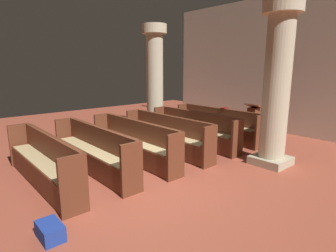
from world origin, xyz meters
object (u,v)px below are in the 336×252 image
at_px(pew_row_3, 134,140).
at_px(pew_row_4, 93,149).
at_px(hymn_book, 224,108).
at_px(pew_row_0, 217,123).
at_px(pillar_far_side, 155,77).
at_px(pew_row_2, 166,133).
at_px(pew_row_5, 42,159).
at_px(pew_row_1, 194,128).
at_px(pillar_aisle_side, 277,83).
at_px(lectern, 253,123).
at_px(kneeler_box_blue, 50,231).

xyz_separation_m(pew_row_3, pew_row_4, (0.00, -1.03, 0.00)).
height_order(pew_row_3, hymn_book, hymn_book).
relative_size(pew_row_0, pillar_far_side, 0.84).
bearing_deg(pew_row_2, pew_row_5, -90.00).
distance_m(pew_row_1, pillar_aisle_side, 2.67).
height_order(pew_row_2, pew_row_3, same).
bearing_deg(pew_row_3, pew_row_5, -90.00).
distance_m(pillar_aisle_side, pillar_far_side, 4.53).
distance_m(pew_row_5, pillar_far_side, 5.22).
bearing_deg(hymn_book, pew_row_0, -123.07).
bearing_deg(pew_row_5, pew_row_3, 90.00).
bearing_deg(pew_row_2, lectern, 78.04).
xyz_separation_m(pew_row_3, pillar_aisle_side, (2.29, 2.23, 1.36)).
bearing_deg(pew_row_4, pew_row_0, 90.00).
height_order(pew_row_1, pillar_far_side, pillar_far_side).
relative_size(pew_row_0, pew_row_4, 1.00).
bearing_deg(pew_row_0, pew_row_2, -90.00).
height_order(lectern, kneeler_box_blue, lectern).
bearing_deg(pew_row_1, pew_row_4, -90.00).
distance_m(pew_row_3, lectern, 4.13).
bearing_deg(pew_row_4, pillar_aisle_side, 55.00).
height_order(pew_row_5, hymn_book, hymn_book).
bearing_deg(pillar_aisle_side, pillar_far_side, 177.23).
xyz_separation_m(pew_row_1, pew_row_5, (0.00, -4.13, 0.00)).
bearing_deg(pew_row_4, lectern, 82.81).
bearing_deg(pillar_aisle_side, pew_row_4, -125.00).
distance_m(pew_row_4, kneeler_box_blue, 2.42).
height_order(pillar_far_side, lectern, pillar_far_side).
xyz_separation_m(lectern, hymn_book, (-0.52, -0.79, 0.51)).
distance_m(pew_row_2, pillar_far_side, 2.98).
bearing_deg(pew_row_0, pew_row_4, -90.00).
xyz_separation_m(pew_row_2, pew_row_4, (0.00, -2.06, 0.00)).
relative_size(pillar_aisle_side, lectern, 3.31).
xyz_separation_m(pillar_aisle_side, hymn_book, (-2.16, 1.05, -0.90)).
bearing_deg(pew_row_5, pew_row_2, 90.00).
distance_m(pew_row_2, pew_row_5, 3.10).
bearing_deg(pew_row_3, kneeler_box_blue, -54.68).
bearing_deg(kneeler_box_blue, pew_row_3, 125.32).
relative_size(pew_row_0, pillar_aisle_side, 0.84).
relative_size(pew_row_3, pew_row_4, 1.00).
relative_size(pew_row_4, hymn_book, 13.99).
distance_m(pew_row_5, kneeler_box_blue, 1.93).
distance_m(pew_row_1, pew_row_5, 4.13).
xyz_separation_m(pew_row_1, pew_row_3, (0.00, -2.06, 0.00)).
bearing_deg(pew_row_0, pillar_far_side, -163.89).
bearing_deg(lectern, pillar_aisle_side, -48.34).
bearing_deg(pew_row_2, kneeler_box_blue, -63.18).
xyz_separation_m(pew_row_0, lectern, (0.64, 0.98, -0.05)).
xyz_separation_m(pew_row_4, hymn_book, (0.12, 4.32, 0.46)).
bearing_deg(lectern, pew_row_1, -107.77).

